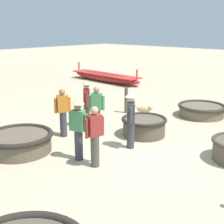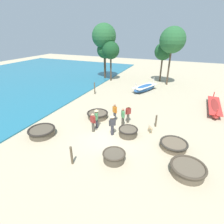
{
  "view_description": "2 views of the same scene",
  "coord_description": "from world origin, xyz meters",
  "px_view_note": "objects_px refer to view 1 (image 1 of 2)",
  "views": [
    {
      "loc": [
        -6.53,
        -5.02,
        3.45
      ],
      "look_at": [
        0.49,
        1.47,
        0.8
      ],
      "focal_mm": 50.0,
      "sensor_mm": 36.0,
      "label": 1
    },
    {
      "loc": [
        4.5,
        -10.16,
        7.26
      ],
      "look_at": [
        -0.6,
        1.99,
        1.1
      ],
      "focal_mm": 28.0,
      "sensor_mm": 36.0,
      "label": 2
    }
  ],
  "objects_px": {
    "long_boat_ochre_hull": "(105,77)",
    "coracle_far_left": "(144,126)",
    "coracle_beside_post": "(19,141)",
    "fisherman_crouching": "(97,109)",
    "fisherman_by_coracle": "(87,101)",
    "fisherman_standing_right": "(78,125)",
    "fisherman_with_hat": "(131,116)",
    "coracle_front_left": "(202,110)",
    "fisherman_standing_left": "(95,135)",
    "dog": "(145,110)",
    "fisherman_hauling": "(63,111)",
    "mooring_post_shoreline": "(126,101)"
  },
  "relations": [
    {
      "from": "fisherman_crouching",
      "to": "fisherman_standing_left",
      "type": "relative_size",
      "value": 1.0
    },
    {
      "from": "coracle_beside_post",
      "to": "coracle_front_left",
      "type": "bearing_deg",
      "value": -16.89
    },
    {
      "from": "fisherman_with_hat",
      "to": "dog",
      "type": "distance_m",
      "value": 3.03
    },
    {
      "from": "coracle_far_left",
      "to": "fisherman_hauling",
      "type": "height_order",
      "value": "fisherman_hauling"
    },
    {
      "from": "fisherman_hauling",
      "to": "mooring_post_shoreline",
      "type": "height_order",
      "value": "fisherman_hauling"
    },
    {
      "from": "coracle_far_left",
      "to": "fisherman_by_coracle",
      "type": "xyz_separation_m",
      "value": [
        -0.67,
        2.0,
        0.64
      ]
    },
    {
      "from": "coracle_front_left",
      "to": "fisherman_crouching",
      "type": "distance_m",
      "value": 4.55
    },
    {
      "from": "fisherman_hauling",
      "to": "dog",
      "type": "height_order",
      "value": "fisherman_hauling"
    },
    {
      "from": "coracle_far_left",
      "to": "coracle_front_left",
      "type": "bearing_deg",
      "value": -5.34
    },
    {
      "from": "coracle_beside_post",
      "to": "fisherman_crouching",
      "type": "xyz_separation_m",
      "value": [
        2.6,
        -0.48,
        0.53
      ]
    },
    {
      "from": "fisherman_hauling",
      "to": "coracle_front_left",
      "type": "bearing_deg",
      "value": -22.59
    },
    {
      "from": "dog",
      "to": "mooring_post_shoreline",
      "type": "relative_size",
      "value": 0.59
    },
    {
      "from": "fisherman_standing_right",
      "to": "fisherman_crouching",
      "type": "bearing_deg",
      "value": 32.61
    },
    {
      "from": "fisherman_by_coracle",
      "to": "fisherman_standing_right",
      "type": "xyz_separation_m",
      "value": [
        -2.04,
        -1.89,
        0.0
      ]
    },
    {
      "from": "fisherman_hauling",
      "to": "mooring_post_shoreline",
      "type": "distance_m",
      "value": 3.56
    },
    {
      "from": "fisherman_crouching",
      "to": "fisherman_with_hat",
      "type": "relative_size",
      "value": 0.94
    },
    {
      "from": "fisherman_crouching",
      "to": "dog",
      "type": "height_order",
      "value": "fisherman_crouching"
    },
    {
      "from": "coracle_beside_post",
      "to": "fisherman_with_hat",
      "type": "distance_m",
      "value": 3.24
    },
    {
      "from": "coracle_front_left",
      "to": "fisherman_with_hat",
      "type": "bearing_deg",
      "value": -179.2
    },
    {
      "from": "coracle_beside_post",
      "to": "long_boat_ochre_hull",
      "type": "relative_size",
      "value": 0.33
    },
    {
      "from": "long_boat_ochre_hull",
      "to": "mooring_post_shoreline",
      "type": "relative_size",
      "value": 5.68
    },
    {
      "from": "fisherman_crouching",
      "to": "fisherman_standing_right",
      "type": "xyz_separation_m",
      "value": [
        -1.82,
        -1.17,
        0.12
      ]
    },
    {
      "from": "coracle_beside_post",
      "to": "fisherman_hauling",
      "type": "height_order",
      "value": "fisherman_hauling"
    },
    {
      "from": "fisherman_hauling",
      "to": "long_boat_ochre_hull",
      "type": "bearing_deg",
      "value": 36.55
    },
    {
      "from": "long_boat_ochre_hull",
      "to": "fisherman_standing_left",
      "type": "relative_size",
      "value": 3.73
    },
    {
      "from": "fisherman_with_hat",
      "to": "fisherman_by_coracle",
      "type": "bearing_deg",
      "value": 78.69
    },
    {
      "from": "coracle_beside_post",
      "to": "dog",
      "type": "xyz_separation_m",
      "value": [
        4.95,
        -0.69,
        0.07
      ]
    },
    {
      "from": "coracle_far_left",
      "to": "fisherman_standing_right",
      "type": "bearing_deg",
      "value": 177.68
    },
    {
      "from": "coracle_far_left",
      "to": "coracle_front_left",
      "type": "height_order",
      "value": "coracle_far_left"
    },
    {
      "from": "long_boat_ochre_hull",
      "to": "coracle_far_left",
      "type": "bearing_deg",
      "value": -129.04
    },
    {
      "from": "coracle_far_left",
      "to": "mooring_post_shoreline",
      "type": "height_order",
      "value": "mooring_post_shoreline"
    },
    {
      "from": "fisherman_by_coracle",
      "to": "fisherman_standing_right",
      "type": "bearing_deg",
      "value": -137.24
    },
    {
      "from": "mooring_post_shoreline",
      "to": "fisherman_hauling",
      "type": "bearing_deg",
      "value": -174.24
    },
    {
      "from": "coracle_beside_post",
      "to": "fisherman_hauling",
      "type": "xyz_separation_m",
      "value": [
        1.65,
        0.08,
        0.53
      ]
    },
    {
      "from": "fisherman_with_hat",
      "to": "mooring_post_shoreline",
      "type": "distance_m",
      "value": 3.85
    },
    {
      "from": "coracle_far_left",
      "to": "coracle_front_left",
      "type": "xyz_separation_m",
      "value": [
        3.34,
        -0.31,
        -0.06
      ]
    },
    {
      "from": "fisherman_hauling",
      "to": "fisherman_crouching",
      "type": "bearing_deg",
      "value": -30.66
    },
    {
      "from": "fisherman_by_coracle",
      "to": "dog",
      "type": "relative_size",
      "value": 2.74
    },
    {
      "from": "fisherman_by_coracle",
      "to": "coracle_front_left",
      "type": "bearing_deg",
      "value": -30.01
    },
    {
      "from": "coracle_front_left",
      "to": "fisherman_with_hat",
      "type": "relative_size",
      "value": 1.11
    },
    {
      "from": "coracle_front_left",
      "to": "fisherman_standing_left",
      "type": "bearing_deg",
      "value": -178.14
    },
    {
      "from": "fisherman_with_hat",
      "to": "mooring_post_shoreline",
      "type": "xyz_separation_m",
      "value": [
        2.83,
        2.57,
        -0.44
      ]
    },
    {
      "from": "coracle_beside_post",
      "to": "fisherman_by_coracle",
      "type": "xyz_separation_m",
      "value": [
        2.82,
        0.24,
        0.65
      ]
    },
    {
      "from": "long_boat_ochre_hull",
      "to": "fisherman_by_coracle",
      "type": "xyz_separation_m",
      "value": [
        -7.18,
        -6.03,
        0.66
      ]
    },
    {
      "from": "fisherman_with_hat",
      "to": "coracle_front_left",
      "type": "bearing_deg",
      "value": 0.8
    },
    {
      "from": "fisherman_crouching",
      "to": "fisherman_standing_right",
      "type": "relative_size",
      "value": 0.94
    },
    {
      "from": "coracle_far_left",
      "to": "fisherman_by_coracle",
      "type": "bearing_deg",
      "value": 108.42
    },
    {
      "from": "coracle_far_left",
      "to": "fisherman_with_hat",
      "type": "bearing_deg",
      "value": -161.81
    },
    {
      "from": "fisherman_standing_right",
      "to": "mooring_post_shoreline",
      "type": "xyz_separation_m",
      "value": [
        4.4,
        2.09,
        -0.44
      ]
    },
    {
      "from": "mooring_post_shoreline",
      "to": "fisherman_standing_right",
      "type": "bearing_deg",
      "value": -154.61
    }
  ]
}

